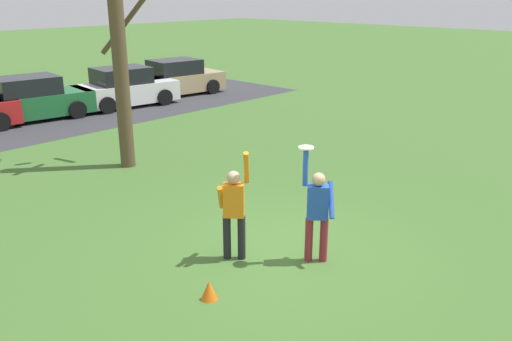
{
  "coord_description": "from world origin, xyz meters",
  "views": [
    {
      "loc": [
        -6.76,
        -5.55,
        4.57
      ],
      "look_at": [
        -0.31,
        0.46,
        1.57
      ],
      "focal_mm": 37.32,
      "sensor_mm": 36.0,
      "label": 1
    }
  ],
  "objects_px": {
    "frisbee_disc": "(306,147)",
    "bare_tree_tall": "(118,45)",
    "person_defender": "(234,208)",
    "parked_car_green": "(32,100)",
    "parked_car_white": "(125,88)",
    "parked_car_tan": "(177,79)",
    "field_cone_orange": "(209,290)",
    "person_catcher": "(317,209)"
  },
  "relations": [
    {
      "from": "person_catcher",
      "to": "parked_car_green",
      "type": "height_order",
      "value": "person_catcher"
    },
    {
      "from": "person_defender",
      "to": "parked_car_tan",
      "type": "relative_size",
      "value": 0.48
    },
    {
      "from": "field_cone_orange",
      "to": "bare_tree_tall",
      "type": "bearing_deg",
      "value": 65.68
    },
    {
      "from": "person_defender",
      "to": "parked_car_green",
      "type": "xyz_separation_m",
      "value": [
        2.53,
        13.13,
        -0.25
      ]
    },
    {
      "from": "frisbee_disc",
      "to": "parked_car_tan",
      "type": "relative_size",
      "value": 0.06
    },
    {
      "from": "parked_car_white",
      "to": "parked_car_tan",
      "type": "height_order",
      "value": "same"
    },
    {
      "from": "frisbee_disc",
      "to": "parked_car_tan",
      "type": "distance_m",
      "value": 16.5
    },
    {
      "from": "person_catcher",
      "to": "parked_car_green",
      "type": "distance_m",
      "value": 14.34
    },
    {
      "from": "parked_car_white",
      "to": "field_cone_orange",
      "type": "distance_m",
      "value": 15.3
    },
    {
      "from": "frisbee_disc",
      "to": "parked_car_green",
      "type": "xyz_separation_m",
      "value": [
        1.75,
        14.07,
        -1.37
      ]
    },
    {
      "from": "frisbee_disc",
      "to": "bare_tree_tall",
      "type": "relative_size",
      "value": 0.04
    },
    {
      "from": "person_defender",
      "to": "field_cone_orange",
      "type": "height_order",
      "value": "person_defender"
    },
    {
      "from": "frisbee_disc",
      "to": "person_catcher",
      "type": "bearing_deg",
      "value": -50.46
    },
    {
      "from": "person_catcher",
      "to": "person_defender",
      "type": "height_order",
      "value": "person_catcher"
    },
    {
      "from": "person_catcher",
      "to": "bare_tree_tall",
      "type": "distance_m",
      "value": 7.47
    },
    {
      "from": "parked_car_tan",
      "to": "person_catcher",
      "type": "bearing_deg",
      "value": -113.36
    },
    {
      "from": "person_catcher",
      "to": "bare_tree_tall",
      "type": "relative_size",
      "value": 0.33
    },
    {
      "from": "person_defender",
      "to": "frisbee_disc",
      "type": "bearing_deg",
      "value": 0.0
    },
    {
      "from": "bare_tree_tall",
      "to": "parked_car_green",
      "type": "bearing_deg",
      "value": 83.97
    },
    {
      "from": "person_defender",
      "to": "parked_car_white",
      "type": "xyz_separation_m",
      "value": [
        6.25,
        12.68,
        -0.25
      ]
    },
    {
      "from": "parked_car_white",
      "to": "bare_tree_tall",
      "type": "relative_size",
      "value": 0.69
    },
    {
      "from": "parked_car_green",
      "to": "parked_car_tan",
      "type": "height_order",
      "value": "same"
    },
    {
      "from": "frisbee_disc",
      "to": "field_cone_orange",
      "type": "relative_size",
      "value": 0.82
    },
    {
      "from": "bare_tree_tall",
      "to": "person_catcher",
      "type": "bearing_deg",
      "value": -96.88
    },
    {
      "from": "person_catcher",
      "to": "parked_car_tan",
      "type": "height_order",
      "value": "person_catcher"
    },
    {
      "from": "bare_tree_tall",
      "to": "field_cone_orange",
      "type": "xyz_separation_m",
      "value": [
        -2.99,
        -6.62,
        -3.07
      ]
    },
    {
      "from": "person_defender",
      "to": "frisbee_disc",
      "type": "xyz_separation_m",
      "value": [
        0.78,
        -0.94,
        1.11
      ]
    },
    {
      "from": "person_defender",
      "to": "bare_tree_tall",
      "type": "height_order",
      "value": "bare_tree_tall"
    },
    {
      "from": "frisbee_disc",
      "to": "bare_tree_tall",
      "type": "distance_m",
      "value": 7.06
    },
    {
      "from": "parked_car_tan",
      "to": "field_cone_orange",
      "type": "relative_size",
      "value": 13.42
    },
    {
      "from": "parked_car_white",
      "to": "field_cone_orange",
      "type": "relative_size",
      "value": 13.42
    },
    {
      "from": "bare_tree_tall",
      "to": "frisbee_disc",
      "type": "bearing_deg",
      "value": -98.22
    },
    {
      "from": "frisbee_disc",
      "to": "parked_car_white",
      "type": "height_order",
      "value": "frisbee_disc"
    },
    {
      "from": "person_catcher",
      "to": "person_defender",
      "type": "relative_size",
      "value": 1.02
    },
    {
      "from": "parked_car_green",
      "to": "parked_car_white",
      "type": "bearing_deg",
      "value": 0.43
    },
    {
      "from": "person_catcher",
      "to": "parked_car_green",
      "type": "xyz_separation_m",
      "value": [
        1.61,
        14.25,
        -0.25
      ]
    },
    {
      "from": "person_catcher",
      "to": "parked_car_white",
      "type": "xyz_separation_m",
      "value": [
        5.33,
        13.8,
        -0.25
      ]
    },
    {
      "from": "parked_car_green",
      "to": "field_cone_orange",
      "type": "relative_size",
      "value": 13.42
    },
    {
      "from": "parked_car_tan",
      "to": "bare_tree_tall",
      "type": "relative_size",
      "value": 0.69
    },
    {
      "from": "person_catcher",
      "to": "parked_car_tan",
      "type": "xyz_separation_m",
      "value": [
        8.42,
        14.22,
        -0.25
      ]
    },
    {
      "from": "parked_car_green",
      "to": "bare_tree_tall",
      "type": "height_order",
      "value": "bare_tree_tall"
    },
    {
      "from": "person_defender",
      "to": "bare_tree_tall",
      "type": "relative_size",
      "value": 0.33
    }
  ]
}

